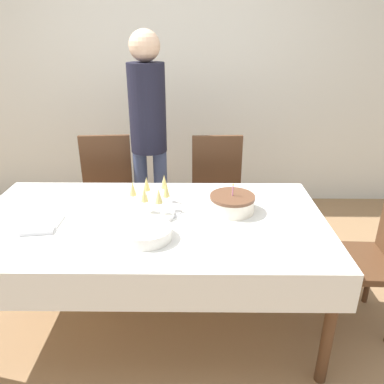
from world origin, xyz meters
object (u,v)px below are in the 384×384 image
Objects in this scene: dining_chair_far_right at (218,192)px; birthday_cake at (232,203)px; plate_stack_main at (147,233)px; plate_stack_dessert at (156,214)px; champagne_tray at (152,198)px; dining_chair_right_end at (375,250)px; dining_chair_far_left at (107,191)px; person_standing at (148,124)px.

birthday_cake is (0.04, -0.76, 0.25)m from dining_chair_far_right.
plate_stack_dessert is (0.02, 0.24, -0.02)m from plate_stack_main.
plate_stack_dessert is at bearing -170.13° from birthday_cake.
champagne_tray is (-0.43, -0.75, 0.28)m from dining_chair_far_right.
birthday_cake is at bearing 173.30° from dining_chair_right_end.
dining_chair_right_end is 3.66× the size of plate_stack_main.
plate_stack_dessert is at bearing 179.01° from dining_chair_right_end.
dining_chair_far_left is 2.69× the size of champagne_tray.
person_standing is at bearing 98.66° from plate_stack_dessert.
champagne_tray is at bearing -119.99° from dining_chair_far_right.
birthday_cake is 0.57m from plate_stack_main.
person_standing is at bearing 170.76° from dining_chair_far_right.
dining_chair_far_left is 1.00× the size of dining_chair_right_end.
dining_chair_right_end is (0.88, -0.86, 0.00)m from dining_chair_far_right.
champagne_tray is 0.11m from plate_stack_dessert.
dining_chair_far_left is 4.58× the size of plate_stack_dessert.
birthday_cake is at bearing 9.87° from plate_stack_dessert.
plate_stack_dessert is (-1.28, 0.02, 0.22)m from dining_chair_right_end.
birthday_cake reaches higher than plate_stack_dessert.
champagne_tray is at bearing 108.58° from plate_stack_dessert.
dining_chair_far_right is 0.80m from birthday_cake.
dining_chair_far_right is at bearing 135.79° from dining_chair_right_end.
plate_stack_dessert is at bearing -115.74° from dining_chair_far_right.
plate_stack_main is (0.46, -1.08, 0.23)m from dining_chair_far_left.
champagne_tray is 0.21× the size of person_standing.
champagne_tray is at bearing -58.43° from dining_chair_far_left.
person_standing is (-0.11, 0.84, 0.25)m from champagne_tray.
champagne_tray is 1.70× the size of plate_stack_dessert.
dining_chair_right_end reaches higher than champagne_tray.
dining_chair_right_end is 4.58× the size of plate_stack_dessert.
person_standing is (-0.54, 0.09, 0.53)m from dining_chair_far_right.
person_standing reaches higher than plate_stack_dessert.
dining_chair_far_left and dining_chair_right_end have the same top height.
dining_chair_right_end is 1.79m from person_standing.
plate_stack_dessert is at bearing 84.38° from plate_stack_main.
plate_stack_dessert is (0.49, -0.83, 0.22)m from dining_chair_far_left.
person_standing reaches higher than plate_stack_main.
dining_chair_far_left reaches higher than champagne_tray.
dining_chair_far_right is 1.00× the size of dining_chair_right_end.
person_standing is (-0.58, 0.85, 0.27)m from birthday_cake.
dining_chair_far_right is 2.69× the size of champagne_tray.
dining_chair_far_right is at bearing 92.92° from birthday_cake.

